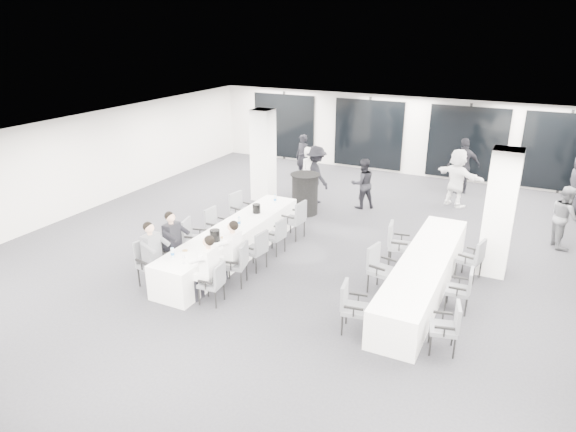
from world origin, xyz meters
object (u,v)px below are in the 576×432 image
at_px(chair_main_right_second, 238,261).
at_px(chair_main_left_far, 240,208).
at_px(chair_main_right_mid, 257,248).
at_px(standing_guest_a, 310,171).
at_px(chair_main_right_fourth, 277,234).
at_px(chair_main_right_far, 296,217).
at_px(banquet_table_main, 233,242).
at_px(chair_main_left_near, 149,260).
at_px(chair_side_left_mid, 379,266).
at_px(standing_guest_d, 464,162).
at_px(chair_side_left_far, 396,242).
at_px(standing_guest_b, 363,180).
at_px(chair_main_left_second, 170,251).
at_px(ice_bucket_far, 257,209).
at_px(standing_guest_h, 565,213).
at_px(chair_main_right_near, 214,281).
at_px(chair_side_left_near, 351,304).
at_px(chair_side_right_mid, 463,287).
at_px(standing_guest_f, 457,174).
at_px(ice_bucket_near, 215,235).
at_px(banquet_table_side, 423,275).
at_px(chair_main_left_mid, 193,236).
at_px(chair_side_right_near, 448,325).
at_px(cocktail_table, 305,194).
at_px(chair_side_right_far, 474,257).
at_px(standing_guest_g, 303,154).

bearing_deg(chair_main_right_second, chair_main_left_far, 16.97).
relative_size(chair_main_right_mid, standing_guest_a, 0.47).
bearing_deg(chair_main_right_fourth, chair_main_right_far, 5.13).
bearing_deg(banquet_table_main, chair_main_right_fourth, 37.34).
xyz_separation_m(chair_main_left_near, chair_main_right_mid, (1.67, 1.62, -0.05)).
relative_size(chair_side_left_mid, standing_guest_d, 0.48).
bearing_deg(chair_main_right_mid, chair_side_left_far, -51.70).
bearing_deg(chair_main_right_far, standing_guest_b, -7.98).
bearing_deg(standing_guest_a, chair_main_left_second, -158.27).
height_order(chair_side_left_far, ice_bucket_far, chair_side_left_far).
distance_m(standing_guest_d, standing_guest_h, 4.41).
relative_size(chair_main_right_near, ice_bucket_far, 3.81).
relative_size(chair_side_left_mid, standing_guest_b, 0.57).
xyz_separation_m(chair_side_left_near, chair_side_right_mid, (1.66, 1.59, -0.03)).
xyz_separation_m(chair_main_right_fourth, standing_guest_f, (3.21, 5.47, 0.49)).
height_order(standing_guest_d, standing_guest_f, standing_guest_d).
height_order(chair_side_left_far, ice_bucket_near, chair_side_left_far).
xyz_separation_m(banquet_table_side, standing_guest_d, (-0.37, 7.14, 0.65)).
xyz_separation_m(chair_main_left_mid, standing_guest_f, (4.87, 6.55, 0.45)).
distance_m(chair_main_left_far, chair_main_right_mid, 2.59).
height_order(chair_main_left_near, chair_main_right_fourth, chair_main_left_near).
bearing_deg(chair_side_right_near, chair_side_left_far, 16.60).
bearing_deg(banquet_table_side, chair_side_right_near, -66.44).
xyz_separation_m(chair_side_left_near, chair_side_left_far, (-0.01, 2.98, 0.04)).
height_order(chair_main_right_near, chair_side_left_far, chair_side_left_far).
bearing_deg(standing_guest_a, chair_side_right_mid, -101.46).
xyz_separation_m(cocktail_table, ice_bucket_far, (-0.25, -2.35, 0.27)).
height_order(chair_main_left_mid, chair_main_right_far, chair_main_right_far).
bearing_deg(chair_main_right_second, chair_side_right_near, -110.05).
height_order(chair_side_left_near, chair_side_right_mid, chair_side_left_near).
height_order(chair_main_left_far, standing_guest_b, standing_guest_b).
xyz_separation_m(chair_main_left_near, chair_side_left_far, (4.38, 3.21, 0.01)).
xyz_separation_m(chair_main_left_mid, standing_guest_b, (2.42, 5.10, 0.31)).
bearing_deg(chair_main_left_second, banquet_table_side, 96.27).
height_order(chair_main_left_mid, chair_main_right_second, chair_main_left_mid).
xyz_separation_m(chair_main_left_mid, ice_bucket_far, (0.84, 1.55, 0.32)).
relative_size(chair_side_left_mid, chair_side_right_far, 1.06).
bearing_deg(chair_main_left_far, standing_guest_b, 151.52).
height_order(standing_guest_b, standing_guest_f, standing_guest_f).
distance_m(standing_guest_a, standing_guest_g, 2.59).
xyz_separation_m(chair_main_right_mid, ice_bucket_near, (-0.75, -0.51, 0.35)).
distance_m(chair_main_left_second, standing_guest_a, 5.81).
bearing_deg(chair_side_right_mid, standing_guest_h, -25.44).
relative_size(chair_main_right_far, chair_side_left_far, 0.98).
xyz_separation_m(chair_main_right_fourth, chair_side_left_near, (2.72, -2.34, 0.03)).
xyz_separation_m(chair_main_left_mid, chair_side_left_near, (4.38, -1.26, -0.01)).
distance_m(chair_main_right_second, standing_guest_f, 7.91).
height_order(chair_main_right_fourth, standing_guest_f, standing_guest_f).
bearing_deg(chair_main_right_near, standing_guest_b, -12.66).
bearing_deg(ice_bucket_far, standing_guest_b, 66.14).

